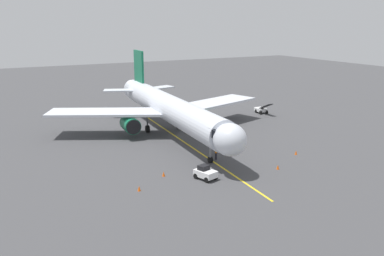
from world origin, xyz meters
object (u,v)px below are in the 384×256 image
Objects in this scene: ground_crew_marshaller at (216,153)px; safety_cone_wing_starboard at (139,188)px; tug_near_nose at (205,173)px; safety_cone_wing_port at (164,174)px; safety_cone_nose_left at (296,153)px; airplane at (169,109)px; belt_loader_portside at (261,109)px; safety_cone_nose_right at (278,167)px.

safety_cone_wing_starboard is at bearing 21.90° from ground_crew_marshaller.
safety_cone_wing_port is at bearing -38.30° from tug_near_nose.
tug_near_nose reaches higher than safety_cone_wing_port.
airplane is at bearing -58.14° from safety_cone_nose_left.
belt_loader_portside is 24.69m from safety_cone_nose_left.
tug_near_nose is at bearing 42.99° from belt_loader_portside.
safety_cone_nose_left is at bearing 176.97° from safety_cone_wing_port.
safety_cone_nose_right and safety_cone_wing_starboard have the same top height.
airplane is 18.93m from tug_near_nose.
airplane is 73.37× the size of safety_cone_wing_starboard.
belt_loader_portside is 8.50× the size of safety_cone_wing_port.
safety_cone_nose_left is 1.00× the size of safety_cone_wing_starboard.
safety_cone_nose_right is 1.00× the size of safety_cone_wing_port.
belt_loader_portside is at bearing -117.04° from safety_cone_nose_left.
safety_cone_wing_port is (12.48, -4.15, 0.00)m from safety_cone_nose_right.
tug_near_nose is (4.41, 5.06, -0.18)m from ground_crew_marshaller.
tug_near_nose is 4.80× the size of safety_cone_nose_right.
tug_near_nose is 8.96m from safety_cone_nose_right.
tug_near_nose is at bearing 48.90° from ground_crew_marshaller.
ground_crew_marshaller reaches higher than safety_cone_wing_port.
tug_near_nose is 0.56× the size of belt_loader_portside.
safety_cone_nose_left is (-9.99, 3.16, -0.61)m from ground_crew_marshaller.
tug_near_nose is at bearing -8.28° from safety_cone_nose_right.
airplane is 20.29m from safety_cone_nose_right.
belt_loader_portside reaches higher than safety_cone_nose_right.
airplane reaches higher than safety_cone_wing_starboard.
safety_cone_wing_starboard is (7.47, -0.28, -0.43)m from tug_near_nose.
airplane reaches higher than tug_near_nose.
safety_cone_wing_port is (7.94, 15.27, -3.73)m from airplane.
tug_near_nose is 7.49m from safety_cone_wing_starboard.
safety_cone_nose_left and safety_cone_wing_starboard have the same top height.
safety_cone_wing_port is (8.03, 2.20, -0.61)m from ground_crew_marshaller.
ground_crew_marshaller is at bearing 41.60° from belt_loader_portside.
ground_crew_marshaller is 8.35m from safety_cone_wing_port.
ground_crew_marshaller is at bearing 90.41° from airplane.
airplane is 21.71m from safety_cone_wing_starboard.
ground_crew_marshaller is 3.11× the size of safety_cone_nose_right.
safety_cone_nose_right is at bearing 171.72° from tug_near_nose.
safety_cone_nose_left is (-14.41, -1.90, -0.43)m from tug_near_nose.
ground_crew_marshaller is 12.82m from safety_cone_wing_starboard.
airplane reaches higher than safety_cone_wing_port.
ground_crew_marshaller is at bearing -55.01° from safety_cone_nose_right.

